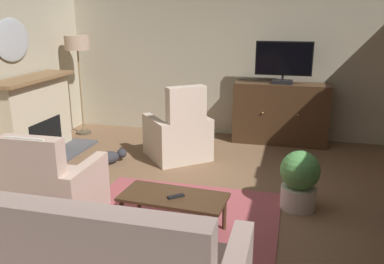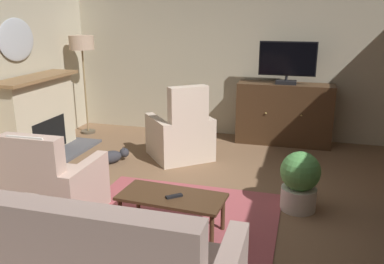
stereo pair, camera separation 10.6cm
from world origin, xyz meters
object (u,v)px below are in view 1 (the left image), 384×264
object	(u,v)px
television	(284,61)
tv_remote	(176,196)
coffee_table	(173,200)
potted_plant_small_fern_corner	(299,179)
wall_mirror_oval	(12,40)
tv_cabinet	(280,115)
fireplace	(35,119)
cat	(110,157)
armchair_beside_cabinet	(179,136)
floor_lamp	(77,49)
armchair_near_window	(52,190)

from	to	relation	value
television	tv_remote	xyz separation A→B (m)	(-0.87, -3.31, -0.99)
coffee_table	potted_plant_small_fern_corner	xyz separation A→B (m)	(1.24, 0.87, -0.00)
wall_mirror_oval	potted_plant_small_fern_corner	distance (m)	4.56
television	tv_cabinet	bearing A→B (deg)	90.00
fireplace	cat	bearing A→B (deg)	-3.25
armchair_beside_cabinet	floor_lamp	xyz separation A→B (m)	(-2.10, 0.85, 1.20)
fireplace	tv_cabinet	xyz separation A→B (m)	(3.67, 1.61, -0.09)
potted_plant_small_fern_corner	wall_mirror_oval	bearing A→B (deg)	168.62
fireplace	tv_cabinet	distance (m)	4.01
fireplace	tv_remote	world-z (taller)	fireplace
coffee_table	cat	size ratio (longest dim) A/B	2.10
cat	tv_remote	bearing A→B (deg)	-47.75
armchair_near_window	wall_mirror_oval	bearing A→B (deg)	132.97
wall_mirror_oval	armchair_near_window	size ratio (longest dim) A/B	0.76
potted_plant_small_fern_corner	floor_lamp	size ratio (longest dim) A/B	0.38
wall_mirror_oval	television	distance (m)	4.23
tv_cabinet	potted_plant_small_fern_corner	xyz separation A→B (m)	(0.33, -2.46, -0.14)
wall_mirror_oval	armchair_beside_cabinet	size ratio (longest dim) A/B	0.66
fireplace	cat	xyz separation A→B (m)	(1.27, -0.07, -0.49)
tv_remote	floor_lamp	size ratio (longest dim) A/B	0.09
armchair_beside_cabinet	cat	bearing A→B (deg)	-152.03
potted_plant_small_fern_corner	armchair_near_window	bearing A→B (deg)	-160.52
armchair_beside_cabinet	potted_plant_small_fern_corner	distance (m)	2.21
armchair_near_window	cat	world-z (taller)	armchair_near_window
tv_remote	armchair_beside_cabinet	size ratio (longest dim) A/B	0.14
armchair_near_window	floor_lamp	size ratio (longest dim) A/B	0.58
fireplace	cat	size ratio (longest dim) A/B	3.16
television	potted_plant_small_fern_corner	distance (m)	2.65
armchair_beside_cabinet	fireplace	bearing A→B (deg)	-169.19
tv_remote	wall_mirror_oval	bearing A→B (deg)	-70.71
tv_remote	armchair_near_window	world-z (taller)	armchair_near_window
wall_mirror_oval	tv_remote	bearing A→B (deg)	-29.95
fireplace	armchair_near_window	distance (m)	2.28
television	armchair_beside_cabinet	xyz separation A→B (m)	(-1.47, -1.13, -1.05)
wall_mirror_oval	cat	distance (m)	2.27
television	cat	xyz separation A→B (m)	(-2.40, -1.63, -1.31)
armchair_beside_cabinet	television	bearing A→B (deg)	37.57
television	tv_remote	world-z (taller)	television
armchair_near_window	coffee_table	bearing A→B (deg)	2.04
wall_mirror_oval	tv_remote	size ratio (longest dim) A/B	4.65
tv_cabinet	armchair_beside_cabinet	world-z (taller)	armchair_beside_cabinet
television	potted_plant_small_fern_corner	xyz separation A→B (m)	(0.33, -2.41, -1.05)
fireplace	wall_mirror_oval	distance (m)	1.22
wall_mirror_oval	cat	bearing A→B (deg)	-2.72
potted_plant_small_fern_corner	tv_cabinet	bearing A→B (deg)	97.59
television	tv_remote	distance (m)	3.56
wall_mirror_oval	coffee_table	xyz separation A→B (m)	(3.01, -1.72, -1.43)
armchair_near_window	tv_cabinet	bearing A→B (deg)	56.14
armchair_near_window	television	bearing A→B (deg)	55.72
armchair_beside_cabinet	potted_plant_small_fern_corner	size ratio (longest dim) A/B	1.73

